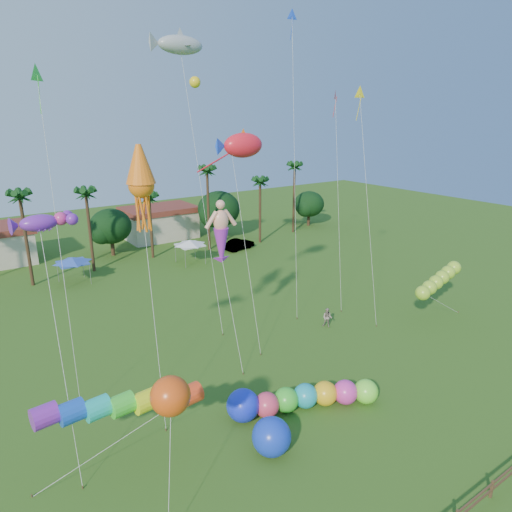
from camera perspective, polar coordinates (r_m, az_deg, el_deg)
ground at (r=28.51m, az=12.59°, el=-22.76°), size 160.00×160.00×0.00m
tree_line at (r=63.13m, az=-15.25°, el=3.98°), size 69.46×8.91×11.00m
buildings_row at (r=67.52m, az=-22.16°, el=2.15°), size 35.00×7.00×4.00m
tent_row at (r=53.84m, az=-21.82°, el=-0.61°), size 31.00×4.00×0.60m
car_b at (r=63.93m, az=-2.11°, el=1.49°), size 4.82×2.50×1.51m
spectator_b at (r=41.34m, az=8.91°, el=-7.63°), size 1.03×1.08×1.77m
caterpillar_inflatable at (r=30.52m, az=5.28°, el=-17.31°), size 9.73×5.24×2.05m
blue_ball at (r=27.15m, az=1.95°, el=-21.64°), size 2.19×2.19×2.19m
rainbow_tube at (r=25.85m, az=-12.61°, el=-18.03°), size 10.40×2.16×3.96m
green_worm at (r=42.48m, az=20.13°, el=-4.36°), size 9.15×4.11×4.03m
orange_ball_kite at (r=21.35m, az=-10.65°, el=-16.83°), size 2.36×2.66×7.19m
merman_kite at (r=33.96m, az=-4.38°, el=2.48°), size 2.11×4.69×11.81m
fish_kite at (r=36.91m, az=-1.60°, el=13.66°), size 5.43×6.32×16.90m
shark_kite at (r=42.31m, az=-9.42°, el=24.57°), size 5.74×8.78×24.65m
squid_kite at (r=28.44m, az=-14.15°, el=8.57°), size 2.28×5.39×16.61m
lobster_kite at (r=25.24m, az=-25.49°, el=3.73°), size 3.44×5.38×13.59m
delta_kite_red at (r=44.55m, az=9.91°, el=18.55°), size 1.94×4.12×20.31m
delta_kite_yellow at (r=41.29m, az=12.89°, el=18.80°), size 1.33×4.15×20.47m
delta_kite_green at (r=30.35m, az=-25.64°, el=19.14°), size 1.26×4.00×20.93m
delta_kite_blue at (r=43.19m, az=4.56°, el=26.88°), size 2.24×3.90×26.65m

